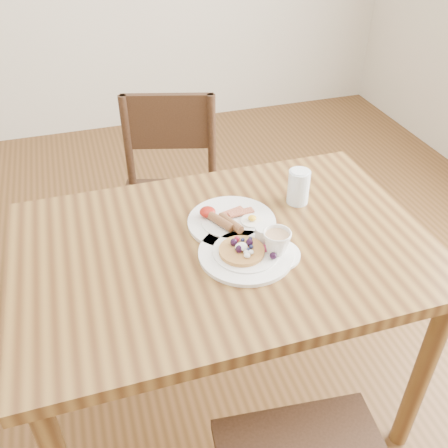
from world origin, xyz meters
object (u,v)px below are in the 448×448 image
at_px(breakfast_plate, 231,221).
at_px(water_glass, 298,187).
at_px(teacup_saucer, 276,245).
at_px(pancake_plate, 248,250).
at_px(chair_far, 171,193).
at_px(dining_table, 224,269).

bearing_deg(breakfast_plate, water_glass, 11.72).
relative_size(teacup_saucer, water_glass, 1.23).
bearing_deg(breakfast_plate, pancake_plate, -89.35).
bearing_deg(teacup_saucer, chair_far, 100.06).
bearing_deg(water_glass, pancake_plate, -140.37).
distance_m(pancake_plate, breakfast_plate, 0.15).
bearing_deg(dining_table, pancake_plate, -52.77).
height_order(chair_far, pancake_plate, chair_far).
bearing_deg(pancake_plate, dining_table, 127.23).
bearing_deg(chair_far, pancake_plate, 110.91).
height_order(dining_table, breakfast_plate, breakfast_plate).
xyz_separation_m(pancake_plate, breakfast_plate, (-0.00, 0.15, -0.00)).
bearing_deg(water_glass, breakfast_plate, -168.28).
xyz_separation_m(dining_table, teacup_saucer, (0.12, -0.10, 0.13)).
bearing_deg(dining_table, chair_far, 91.57).
distance_m(dining_table, pancake_plate, 0.14).
height_order(dining_table, water_glass, water_glass).
xyz_separation_m(dining_table, chair_far, (-0.02, 0.71, -0.16)).
distance_m(dining_table, teacup_saucer, 0.21).
distance_m(dining_table, breakfast_plate, 0.15).
height_order(breakfast_plate, teacup_saucer, teacup_saucer).
height_order(chair_far, teacup_saucer, chair_far).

